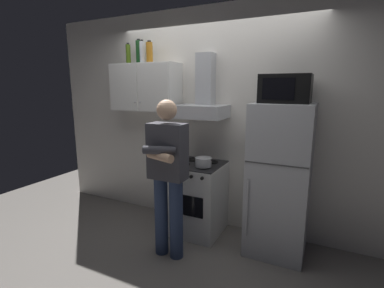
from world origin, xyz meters
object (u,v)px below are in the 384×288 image
at_px(range_hood, 202,101).
at_px(person_standing, 168,174).
at_px(upper_cabinet, 146,88).
at_px(cooking_pot, 203,162).
at_px(microwave, 285,89).
at_px(bottle_liquor_amber, 149,52).
at_px(refrigerator, 279,180).
at_px(bottle_olive_oil, 128,54).
at_px(bottle_wine_green, 139,52).
at_px(bottle_vodka_clear, 142,52).
at_px(stove_oven, 197,198).

bearing_deg(range_hood, person_standing, -93.91).
bearing_deg(upper_cabinet, cooking_pot, -14.73).
relative_size(microwave, cooking_pot, 1.69).
bearing_deg(person_standing, bottle_liquor_amber, 133.03).
height_order(upper_cabinet, refrigerator, upper_cabinet).
relative_size(upper_cabinet, person_standing, 0.55).
bearing_deg(bottle_liquor_amber, bottle_olive_oil, 173.89).
relative_size(bottle_olive_oil, bottle_liquor_amber, 1.00).
bearing_deg(bottle_liquor_amber, upper_cabinet, 162.07).
bearing_deg(bottle_wine_green, microwave, -4.42).
distance_m(range_hood, cooking_pot, 0.73).
xyz_separation_m(upper_cabinet, bottle_vodka_clear, (-0.03, -0.01, 0.44)).
bearing_deg(bottle_liquor_amber, bottle_wine_green, 161.91).
bearing_deg(range_hood, stove_oven, -90.00).
relative_size(refrigerator, bottle_vodka_clear, 5.59).
bearing_deg(range_hood, refrigerator, -7.55).
bearing_deg(refrigerator, bottle_olive_oil, 176.26).
bearing_deg(bottle_vodka_clear, cooking_pot, -13.67).
height_order(range_hood, microwave, range_hood).
bearing_deg(cooking_pot, bottle_olive_oil, 168.08).
distance_m(refrigerator, cooking_pot, 0.84).
height_order(upper_cabinet, stove_oven, upper_cabinet).
xyz_separation_m(stove_oven, microwave, (0.95, 0.02, 1.31)).
xyz_separation_m(stove_oven, person_standing, (-0.05, -0.61, 0.47)).
distance_m(person_standing, bottle_olive_oil, 1.79).
height_order(bottle_liquor_amber, bottle_wine_green, bottle_wine_green).
distance_m(microwave, cooking_pot, 1.16).
bearing_deg(bottle_olive_oil, microwave, -3.22).
xyz_separation_m(refrigerator, cooking_pot, (-0.82, -0.12, 0.13)).
bearing_deg(bottle_wine_green, range_hood, -2.28).
bearing_deg(bottle_olive_oil, bottle_wine_green, 11.94).
bearing_deg(microwave, cooking_pot, -170.43).
bearing_deg(upper_cabinet, bottle_wine_green, 161.77).
relative_size(microwave, bottle_olive_oil, 1.81).
distance_m(stove_oven, bottle_vodka_clear, 1.94).
height_order(cooking_pot, bottle_vodka_clear, bottle_vodka_clear).
xyz_separation_m(microwave, bottle_vodka_clear, (-1.78, 0.09, 0.45)).
bearing_deg(bottle_wine_green, cooking_pot, -15.12).
bearing_deg(bottle_vodka_clear, refrigerator, -3.63).
bearing_deg(bottle_vodka_clear, stove_oven, -7.82).
xyz_separation_m(upper_cabinet, range_hood, (0.80, 0.00, -0.15)).
bearing_deg(microwave, bottle_liquor_amber, 177.40).
bearing_deg(microwave, bottle_wine_green, 175.58).
relative_size(refrigerator, microwave, 3.33).
relative_size(bottle_vodka_clear, bottle_liquor_amber, 1.08).
relative_size(upper_cabinet, bottle_vodka_clear, 3.14).
bearing_deg(person_standing, bottle_olive_oil, 143.86).
relative_size(stove_oven, bottle_olive_oil, 3.30).
bearing_deg(range_hood, bottle_wine_green, 177.72).
bearing_deg(bottle_wine_green, stove_oven, -10.11).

